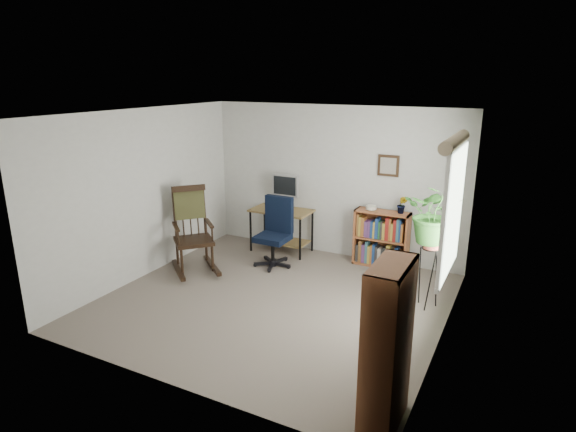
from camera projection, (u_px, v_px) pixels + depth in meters
The scene contains 18 objects.
floor at pixel (274, 301), 6.27m from camera, with size 4.20×4.00×0.00m, color gray.
ceiling at pixel (272, 113), 5.60m from camera, with size 4.20×4.00×0.00m, color white.
wall_back at pixel (334, 182), 7.64m from camera, with size 4.20×0.00×2.40m, color silver.
wall_front at pixel (164, 268), 4.22m from camera, with size 4.20×0.00×2.40m, color silver.
wall_left at pixel (144, 194), 6.85m from camera, with size 0.00×4.00×2.40m, color silver.
wall_right at pixel (449, 238), 5.01m from camera, with size 0.00×4.00×2.40m, color silver.
window at pixel (452, 212), 5.23m from camera, with size 0.12×1.20×1.50m, color silver, non-canonical shape.
desk at pixel (281, 230), 7.97m from camera, with size 0.99×0.54×0.71m, color olive, non-canonical shape.
monitor at pixel (285, 191), 7.91m from camera, with size 0.46×0.16×0.56m, color #BBBCC0, non-canonical shape.
keyboard at pixel (278, 211), 7.76m from camera, with size 0.40×0.15×0.03m, color black.
office_chair at pixel (273, 232), 7.28m from camera, with size 0.59×0.59×1.08m, color black, non-canonical shape.
rocking_chair at pixel (193, 230), 7.07m from camera, with size 0.67×1.11×1.29m, color black, non-canonical shape.
low_bookshelf at pixel (381, 239), 7.32m from camera, with size 0.82×0.27×0.87m, color #9B5632, non-canonical shape.
tall_bookshelf at pixel (387, 348), 3.86m from camera, with size 0.27×0.63×1.45m, color #9B5632, non-canonical shape.
plant_stand at pixel (429, 273), 5.99m from camera, with size 0.25×0.25×0.92m, color black, non-canonical shape.
spider_plant at pixel (437, 185), 5.68m from camera, with size 1.69×1.88×1.46m, color #295E21.
potted_plant_small at pixel (402, 210), 7.07m from camera, with size 0.13×0.24×0.11m, color #295E21.
framed_picture at pixel (388, 166), 7.14m from camera, with size 0.32×0.04×0.32m, color black, non-canonical shape.
Camera 1 is at (2.77, -4.99, 2.82)m, focal length 30.00 mm.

